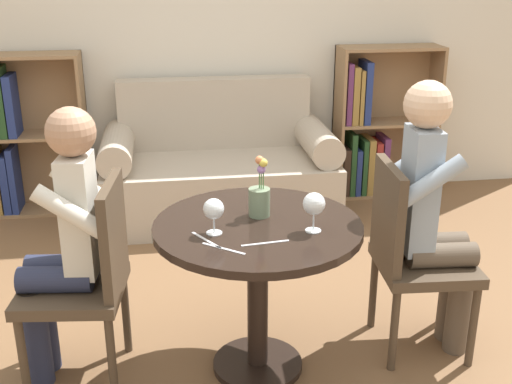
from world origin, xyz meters
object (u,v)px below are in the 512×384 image
(bookshelf_right, at_px, (372,130))
(flower_vase, at_px, (260,197))
(person_right, at_px, (434,214))
(wine_glass_right, at_px, (314,205))
(bookshelf_left, at_px, (17,136))
(chair_left, at_px, (88,275))
(person_left, at_px, (63,243))
(couch, at_px, (219,172))
(wine_glass_left, at_px, (214,210))
(chair_right, at_px, (411,251))

(bookshelf_right, height_order, flower_vase, bookshelf_right)
(person_right, xyz_separation_m, wine_glass_right, (-0.58, -0.17, 0.14))
(bookshelf_left, bearing_deg, bookshelf_right, -0.03)
(chair_left, bearing_deg, person_left, -94.28)
(bookshelf_left, relative_size, person_right, 0.89)
(couch, height_order, bookshelf_right, bookshelf_right)
(bookshelf_left, distance_m, wine_glass_left, 2.50)
(person_left, distance_m, wine_glass_left, 0.65)
(person_left, bearing_deg, wine_glass_right, 86.67)
(chair_left, distance_m, wine_glass_left, 0.62)
(couch, relative_size, person_left, 1.32)
(wine_glass_left, height_order, flower_vase, flower_vase)
(chair_right, xyz_separation_m, wine_glass_right, (-0.50, -0.18, 0.32))
(couch, xyz_separation_m, person_right, (0.79, -1.78, 0.36))
(bookshelf_right, distance_m, chair_right, 2.09)
(flower_vase, bearing_deg, bookshelf_right, 60.01)
(chair_left, distance_m, person_right, 1.51)
(chair_left, relative_size, chair_right, 1.00)
(couch, height_order, chair_right, couch)
(bookshelf_left, distance_m, flower_vase, 2.47)
(person_right, distance_m, wine_glass_left, 1.00)
(wine_glass_right, xyz_separation_m, flower_vase, (-0.19, 0.19, -0.03))
(bookshelf_right, relative_size, flower_vase, 4.26)
(chair_right, xyz_separation_m, person_right, (0.09, -0.01, 0.18))
(person_right, bearing_deg, person_left, 93.27)
(bookshelf_right, xyz_separation_m, chair_right, (-0.48, -2.03, 0.00))
(bookshelf_right, relative_size, person_left, 0.93)
(bookshelf_right, xyz_separation_m, chair_left, (-1.89, -2.05, 0.00))
(chair_right, distance_m, person_left, 1.51)
(flower_vase, bearing_deg, wine_glass_right, -45.44)
(couch, height_order, wine_glass_left, couch)
(wine_glass_left, height_order, wine_glass_right, wine_glass_right)
(wine_glass_left, bearing_deg, bookshelf_left, 118.78)
(bookshelf_left, distance_m, person_right, 2.99)
(couch, bearing_deg, person_right, -65.96)
(bookshelf_left, distance_m, bookshelf_right, 2.57)
(couch, xyz_separation_m, bookshelf_right, (1.19, 0.26, 0.18))
(bookshelf_left, bearing_deg, wine_glass_left, -61.22)
(wine_glass_left, relative_size, wine_glass_right, 0.90)
(couch, relative_size, person_right, 1.25)
(chair_left, bearing_deg, flower_vase, 99.23)
(wine_glass_right, bearing_deg, flower_vase, 134.56)
(chair_left, height_order, wine_glass_left, chair_left)
(person_left, distance_m, person_right, 1.59)
(wine_glass_right, bearing_deg, chair_right, 19.63)
(wine_glass_left, bearing_deg, person_left, 167.02)
(bookshelf_left, relative_size, chair_right, 1.25)
(bookshelf_left, xyz_separation_m, flower_vase, (1.40, -2.02, 0.23))
(bookshelf_left, bearing_deg, person_right, -43.21)
(person_left, bearing_deg, chair_right, 96.63)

